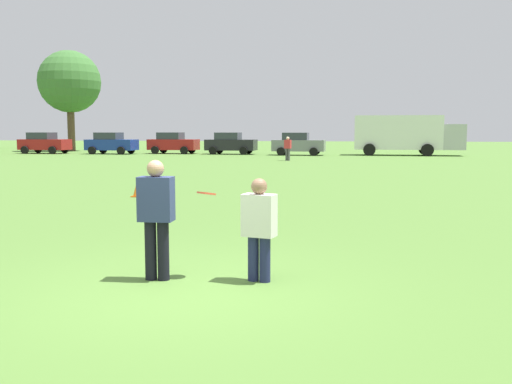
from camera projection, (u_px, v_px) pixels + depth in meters
ground_plane at (184, 290)px, 7.37m from camera, size 188.70×188.70×0.00m
player_thrower at (156, 213)px, 7.77m from camera, size 0.47×0.27×1.66m
player_defender at (259, 225)px, 7.71m from camera, size 0.49×0.35×1.41m
frisbee at (206, 193)px, 7.89m from camera, size 0.27×0.27×0.09m
traffic_cone at (137, 189)px, 17.55m from camera, size 0.32×0.32×0.48m
parked_car_near_left at (44, 143)px, 49.23m from camera, size 4.30×2.41×1.82m
parked_car_mid_left at (111, 143)px, 48.28m from camera, size 4.30×2.41×1.82m
parked_car_center at (173, 143)px, 48.96m from camera, size 4.30×2.41×1.82m
parked_car_mid_right at (230, 143)px, 47.84m from camera, size 4.30×2.41×1.82m
parked_car_near_right at (298, 144)px, 45.96m from camera, size 4.30×2.41×1.82m
box_truck at (406, 133)px, 45.59m from camera, size 8.63×3.34×3.18m
bystander_sideline_watcher at (288, 147)px, 37.92m from camera, size 0.49×0.37×1.60m
tree_center_elm at (70, 82)px, 54.13m from camera, size 5.88×5.88×9.55m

